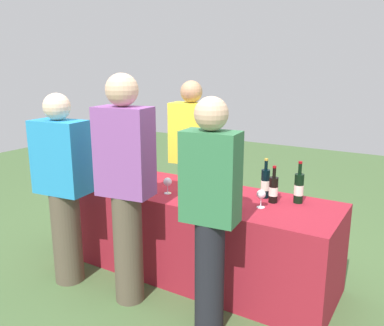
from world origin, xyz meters
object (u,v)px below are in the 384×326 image
(wine_glass_2, at_px, (168,182))
(guest_1, at_px, (126,183))
(wine_bottle_1, at_px, (265,183))
(wine_bottle_2, at_px, (273,189))
(ice_bucket, at_px, (123,168))
(wine_bottle_3, at_px, (299,188))
(wine_glass_3, at_px, (237,197))
(wine_glass_4, at_px, (261,195))
(wine_glass_1, at_px, (144,176))
(wine_bottle_0, at_px, (195,172))
(guest_0, at_px, (63,185))
(server_pouring, at_px, (191,156))
(wine_glass_0, at_px, (122,175))
(guest_2, at_px, (210,209))

(wine_glass_2, distance_m, guest_1, 0.49)
(wine_bottle_1, distance_m, guest_1, 1.12)
(wine_bottle_2, height_order, ice_bucket, wine_bottle_2)
(wine_bottle_3, height_order, wine_glass_3, wine_bottle_3)
(wine_glass_3, relative_size, wine_glass_4, 0.95)
(wine_glass_1, bearing_deg, wine_bottle_0, 42.06)
(wine_glass_4, bearing_deg, guest_0, -157.75)
(wine_glass_2, height_order, guest_1, guest_1)
(guest_0, bearing_deg, wine_glass_3, 12.86)
(wine_bottle_0, bearing_deg, wine_bottle_1, -2.18)
(wine_bottle_0, height_order, wine_glass_3, wine_bottle_0)
(wine_bottle_1, height_order, wine_bottle_3, wine_bottle_3)
(server_pouring, bearing_deg, wine_bottle_3, 152.07)
(wine_bottle_0, bearing_deg, server_pouring, 124.40)
(wine_glass_0, distance_m, wine_glass_1, 0.21)
(server_pouring, relative_size, guest_1, 0.94)
(wine_bottle_0, xyz_separation_m, ice_bucket, (-0.72, -0.15, -0.03))
(wine_bottle_2, xyz_separation_m, wine_glass_2, (-0.83, -0.25, -0.01))
(wine_bottle_1, height_order, wine_glass_3, wine_bottle_1)
(wine_glass_0, bearing_deg, wine_glass_1, 14.84)
(wine_bottle_1, height_order, wine_glass_0, wine_bottle_1)
(ice_bucket, xyz_separation_m, guest_0, (-0.01, -0.72, 0.02))
(ice_bucket, bearing_deg, wine_bottle_0, 11.65)
(wine_glass_1, bearing_deg, wine_glass_2, -9.72)
(guest_1, bearing_deg, wine_bottle_1, 37.61)
(wine_glass_4, xyz_separation_m, ice_bucket, (-1.46, 0.12, -0.02))
(wine_glass_1, distance_m, guest_2, 1.07)
(wine_glass_3, xyz_separation_m, ice_bucket, (-1.32, 0.25, -0.01))
(ice_bucket, bearing_deg, guest_1, -47.51)
(wine_glass_1, bearing_deg, server_pouring, 88.45)
(wine_bottle_0, height_order, guest_0, guest_0)
(wine_bottle_2, relative_size, guest_1, 0.17)
(wine_glass_2, bearing_deg, guest_1, -95.13)
(wine_bottle_0, distance_m, wine_glass_0, 0.65)
(wine_bottle_3, bearing_deg, guest_0, -152.92)
(server_pouring, bearing_deg, wine_glass_3, 129.32)
(wine_bottle_1, height_order, server_pouring, server_pouring)
(wine_glass_3, distance_m, ice_bucket, 1.34)
(wine_glass_4, relative_size, guest_1, 0.08)
(guest_1, bearing_deg, wine_bottle_2, 31.37)
(wine_glass_4, distance_m, ice_bucket, 1.46)
(wine_glass_2, bearing_deg, wine_bottle_2, 16.62)
(wine_bottle_3, xyz_separation_m, wine_glass_0, (-1.49, -0.35, -0.03))
(wine_bottle_2, height_order, wine_glass_4, wine_bottle_2)
(wine_bottle_2, bearing_deg, guest_1, -140.37)
(wine_bottle_0, relative_size, wine_glass_2, 2.27)
(wine_bottle_2, height_order, wine_glass_2, wine_bottle_2)
(wine_bottle_3, bearing_deg, wine_bottle_2, -151.30)
(wine_bottle_1, bearing_deg, server_pouring, 154.06)
(wine_bottle_0, xyz_separation_m, wine_glass_4, (0.74, -0.26, -0.01))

